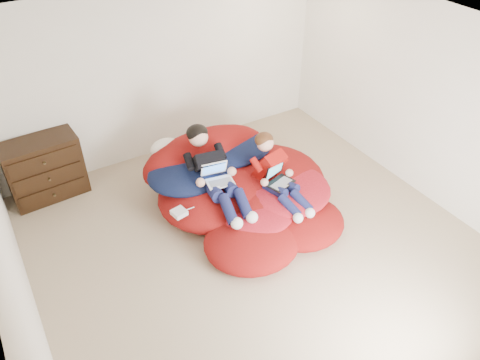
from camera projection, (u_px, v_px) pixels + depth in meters
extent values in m
cube|color=tan|center=(255.00, 250.00, 5.79)|extent=(5.10, 5.10, 0.25)
cube|color=white|center=(163.00, 73.00, 6.67)|extent=(5.10, 0.02, 2.50)
cube|color=white|center=(453.00, 335.00, 3.24)|extent=(5.10, 0.02, 2.50)
cube|color=white|center=(6.00, 246.00, 3.93)|extent=(0.02, 5.10, 2.50)
cube|color=white|center=(423.00, 101.00, 5.98)|extent=(0.02, 5.10, 2.50)
cube|color=white|center=(261.00, 43.00, 4.19)|extent=(5.10, 5.10, 0.02)
cube|color=black|center=(45.00, 169.00, 6.21)|extent=(0.98, 0.53, 0.86)
cube|color=black|center=(54.00, 194.00, 6.20)|extent=(0.86, 0.07, 0.21)
cylinder|color=#4C3F26|center=(54.00, 195.00, 6.18)|extent=(0.03, 0.06, 0.03)
cube|color=black|center=(49.00, 178.00, 6.04)|extent=(0.86, 0.07, 0.21)
cylinder|color=#4C3F26|center=(49.00, 179.00, 6.03)|extent=(0.03, 0.06, 0.03)
cube|color=black|center=(44.00, 162.00, 5.88)|extent=(0.86, 0.07, 0.21)
cylinder|color=#4C3F26|center=(44.00, 163.00, 5.87)|extent=(0.03, 0.06, 0.03)
ellipsoid|color=maroon|center=(218.00, 193.00, 6.13)|extent=(1.59, 1.43, 0.57)
ellipsoid|color=maroon|center=(266.00, 180.00, 6.39)|extent=(1.61, 1.56, 0.58)
ellipsoid|color=maroon|center=(255.00, 208.00, 5.96)|extent=(1.42, 1.13, 0.45)
ellipsoid|color=maroon|center=(252.00, 241.00, 5.54)|extent=(1.18, 1.08, 0.39)
ellipsoid|color=maroon|center=(302.00, 222.00, 5.81)|extent=(1.07, 0.98, 0.35)
ellipsoid|color=maroon|center=(206.00, 158.00, 6.47)|extent=(1.84, 0.82, 0.82)
ellipsoid|color=#121B41|center=(192.00, 171.00, 6.08)|extent=(1.20, 0.98, 0.30)
ellipsoid|color=#121B41|center=(235.00, 150.00, 6.40)|extent=(1.08, 0.75, 0.26)
ellipsoid|color=red|center=(286.00, 188.00, 6.02)|extent=(1.16, 1.16, 0.21)
ellipsoid|color=red|center=(259.00, 213.00, 5.69)|extent=(0.90, 0.81, 0.16)
ellipsoid|color=white|center=(165.00, 148.00, 6.26)|extent=(0.41, 0.26, 0.26)
cube|color=black|center=(206.00, 163.00, 5.91)|extent=(0.42, 0.55, 0.49)
sphere|color=#E5A58C|center=(198.00, 137.00, 5.87)|extent=(0.25, 0.25, 0.25)
ellipsoid|color=black|center=(197.00, 133.00, 5.86)|extent=(0.28, 0.26, 0.21)
cylinder|color=#161A45|center=(214.00, 191.00, 5.70)|extent=(0.22, 0.42, 0.22)
cylinder|color=#161A45|center=(228.00, 209.00, 5.48)|extent=(0.19, 0.40, 0.26)
sphere|color=white|center=(237.00, 223.00, 5.39)|extent=(0.15, 0.15, 0.15)
cylinder|color=#161A45|center=(228.00, 185.00, 5.79)|extent=(0.22, 0.42, 0.22)
cylinder|color=#161A45|center=(243.00, 203.00, 5.57)|extent=(0.19, 0.40, 0.26)
sphere|color=white|center=(252.00, 217.00, 5.47)|extent=(0.15, 0.15, 0.15)
cube|color=#B71610|center=(269.00, 166.00, 5.93)|extent=(0.37, 0.42, 0.47)
sphere|color=#E5A58C|center=(265.00, 143.00, 5.84)|extent=(0.21, 0.21, 0.21)
ellipsoid|color=#492913|center=(264.00, 140.00, 5.84)|extent=(0.24, 0.23, 0.18)
cylinder|color=#161A45|center=(275.00, 190.00, 5.81)|extent=(0.21, 0.37, 0.19)
cylinder|color=#161A45|center=(290.00, 206.00, 5.62)|extent=(0.18, 0.35, 0.22)
sphere|color=white|center=(298.00, 218.00, 5.54)|extent=(0.13, 0.13, 0.13)
cylinder|color=#161A45|center=(287.00, 186.00, 5.88)|extent=(0.21, 0.37, 0.19)
cylinder|color=#161A45|center=(301.00, 201.00, 5.69)|extent=(0.18, 0.35, 0.22)
sphere|color=white|center=(310.00, 213.00, 5.61)|extent=(0.13, 0.13, 0.13)
cube|color=white|center=(220.00, 182.00, 5.71)|extent=(0.36, 0.28, 0.01)
cube|color=gray|center=(221.00, 182.00, 5.70)|extent=(0.30, 0.17, 0.00)
cube|color=white|center=(214.00, 168.00, 5.74)|extent=(0.34, 0.15, 0.22)
cube|color=#4381E5|center=(214.00, 168.00, 5.74)|extent=(0.29, 0.12, 0.18)
cube|color=black|center=(281.00, 183.00, 5.82)|extent=(0.39, 0.32, 0.01)
cube|color=gray|center=(281.00, 183.00, 5.80)|extent=(0.31, 0.21, 0.00)
cube|color=black|center=(275.00, 170.00, 5.84)|extent=(0.34, 0.15, 0.23)
cube|color=#51A6BD|center=(275.00, 170.00, 5.83)|extent=(0.29, 0.13, 0.19)
cube|color=white|center=(179.00, 213.00, 5.52)|extent=(0.18, 0.18, 0.06)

